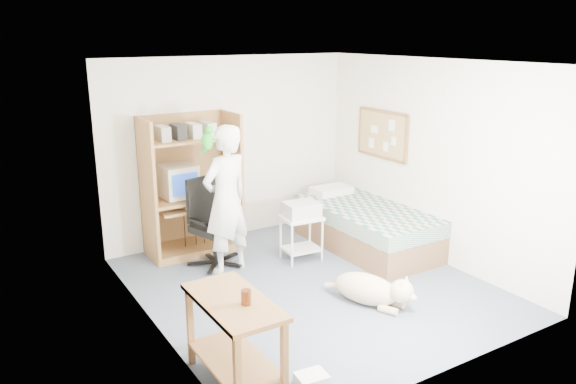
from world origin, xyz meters
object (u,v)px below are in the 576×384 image
object	(u,v)px
side_desk	(234,329)
dog	(371,289)
office_chair	(212,235)
person	(226,200)
printer_cart	(301,231)
bed	(365,227)
computer_hutch	(191,190)

from	to	relation	value
side_desk	dog	bearing A→B (deg)	14.72
side_desk	office_chair	size ratio (longest dim) A/B	0.93
person	dog	world-z (taller)	person
person	printer_cart	world-z (taller)	person
office_chair	dog	size ratio (longest dim) A/B	1.07
bed	person	distance (m)	2.02
office_chair	dog	bearing A→B (deg)	-79.48
office_chair	printer_cart	bearing A→B (deg)	-41.36
computer_hutch	office_chair	world-z (taller)	computer_hutch
person	printer_cart	distance (m)	1.09
computer_hutch	dog	world-z (taller)	computer_hutch
bed	printer_cart	xyz separation A→B (m)	(-0.96, 0.10, 0.09)
computer_hutch	printer_cart	distance (m)	1.52
side_desk	printer_cart	size ratio (longest dim) A/B	1.73
bed	person	bearing A→B (deg)	172.39
bed	printer_cart	world-z (taller)	bed
office_chair	bed	bearing A→B (deg)	-32.63
printer_cart	office_chair	bearing A→B (deg)	160.94
bed	office_chair	xyz separation A→B (m)	(-1.98, 0.56, 0.10)
bed	side_desk	world-z (taller)	side_desk
computer_hutch	dog	size ratio (longest dim) A/B	1.80
computer_hutch	person	size ratio (longest dim) A/B	1.01
dog	printer_cart	bearing A→B (deg)	63.97
side_desk	office_chair	bearing A→B (deg)	69.89
office_chair	printer_cart	distance (m)	1.12
dog	person	bearing A→B (deg)	95.46
printer_cart	person	bearing A→B (deg)	176.01
bed	dog	size ratio (longest dim) A/B	2.01
person	dog	xyz separation A→B (m)	(0.91, -1.59, -0.72)
side_desk	bed	bearing A→B (deg)	32.50
bed	printer_cart	size ratio (longest dim) A/B	3.50
office_chair	side_desk	bearing A→B (deg)	-126.89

